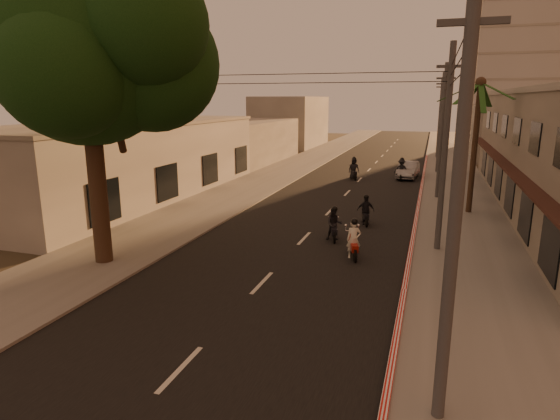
# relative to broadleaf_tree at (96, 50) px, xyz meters

# --- Properties ---
(ground) EXTENTS (160.00, 160.00, 0.00)m
(ground) POSITION_rel_broadleaf_tree_xyz_m (6.61, -2.14, -8.48)
(ground) COLOR #383023
(ground) RESTS_ON ground
(road) EXTENTS (10.00, 140.00, 0.02)m
(road) POSITION_rel_broadleaf_tree_xyz_m (6.61, 17.86, -8.47)
(road) COLOR black
(road) RESTS_ON ground
(sidewalk_right) EXTENTS (5.00, 140.00, 0.12)m
(sidewalk_right) POSITION_rel_broadleaf_tree_xyz_m (14.11, 17.86, -8.42)
(sidewalk_right) COLOR slate
(sidewalk_right) RESTS_ON ground
(sidewalk_left) EXTENTS (5.00, 140.00, 0.12)m
(sidewalk_left) POSITION_rel_broadleaf_tree_xyz_m (-0.89, 17.86, -8.42)
(sidewalk_left) COLOR slate
(sidewalk_left) RESTS_ON ground
(curb_stripe) EXTENTS (0.20, 60.00, 0.20)m
(curb_stripe) POSITION_rel_broadleaf_tree_xyz_m (11.71, 12.86, -8.38)
(curb_stripe) COLOR red
(curb_stripe) RESTS_ON ground
(left_building) EXTENTS (8.20, 24.20, 5.20)m
(left_building) POSITION_rel_broadleaf_tree_xyz_m (-7.37, 11.86, -5.88)
(left_building) COLOR #A9A499
(left_building) RESTS_ON ground
(distant_tower) EXTENTS (12.10, 12.10, 28.00)m
(distant_tower) POSITION_rel_broadleaf_tree_xyz_m (22.61, 53.86, 5.52)
(distant_tower) COLOR #B7B5B2
(distant_tower) RESTS_ON ground
(broadleaf_tree) EXTENTS (9.60, 8.70, 12.10)m
(broadleaf_tree) POSITION_rel_broadleaf_tree_xyz_m (0.00, 0.00, 0.00)
(broadleaf_tree) COLOR black
(broadleaf_tree) RESTS_ON ground
(palm_tree) EXTENTS (5.00, 5.00, 8.20)m
(palm_tree) POSITION_rel_broadleaf_tree_xyz_m (14.61, 13.86, -1.33)
(palm_tree) COLOR black
(palm_tree) RESTS_ON ground
(utility_poles) EXTENTS (1.20, 48.26, 9.00)m
(utility_poles) POSITION_rel_broadleaf_tree_xyz_m (12.81, 17.86, -1.94)
(utility_poles) COLOR #38383A
(utility_poles) RESTS_ON ground
(filler_right) EXTENTS (8.00, 14.00, 6.00)m
(filler_right) POSITION_rel_broadleaf_tree_xyz_m (20.61, 42.86, -5.48)
(filler_right) COLOR #A9A499
(filler_right) RESTS_ON ground
(filler_left_near) EXTENTS (8.00, 14.00, 4.40)m
(filler_left_near) POSITION_rel_broadleaf_tree_xyz_m (-7.39, 31.86, -6.28)
(filler_left_near) COLOR #A9A499
(filler_left_near) RESTS_ON ground
(filler_left_far) EXTENTS (8.00, 14.00, 7.00)m
(filler_left_far) POSITION_rel_broadleaf_tree_xyz_m (-7.39, 49.86, -4.98)
(filler_left_far) COLOR #A9A499
(filler_left_far) RESTS_ON ground
(scooter_red) EXTENTS (0.92, 1.75, 1.77)m
(scooter_red) POSITION_rel_broadleaf_tree_xyz_m (9.37, 3.76, -7.69)
(scooter_red) COLOR black
(scooter_red) RESTS_ON ground
(scooter_mid_a) EXTENTS (1.08, 1.71, 1.71)m
(scooter_mid_a) POSITION_rel_broadleaf_tree_xyz_m (8.05, 6.08, -7.69)
(scooter_mid_a) COLOR black
(scooter_mid_a) RESTS_ON ground
(scooter_mid_b) EXTENTS (1.13, 1.68, 1.68)m
(scooter_mid_b) POSITION_rel_broadleaf_tree_xyz_m (9.08, 9.49, -7.71)
(scooter_mid_b) COLOR black
(scooter_mid_b) RESTS_ON ground
(scooter_far_a) EXTENTS (1.29, 1.87, 1.94)m
(scooter_far_a) POSITION_rel_broadleaf_tree_xyz_m (6.06, 23.96, -7.59)
(scooter_far_a) COLOR black
(scooter_far_a) RESTS_ON ground
(scooter_far_b) EXTENTS (1.20, 1.97, 1.94)m
(scooter_far_b) POSITION_rel_broadleaf_tree_xyz_m (9.95, 24.74, -7.60)
(scooter_far_b) COLOR black
(scooter_far_b) RESTS_ON ground
(parked_car) EXTENTS (2.16, 4.57, 1.43)m
(parked_car) POSITION_rel_broadleaf_tree_xyz_m (10.43, 26.13, -7.76)
(parked_car) COLOR gray
(parked_car) RESTS_ON ground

